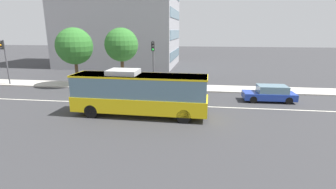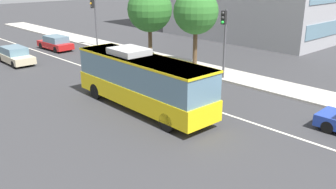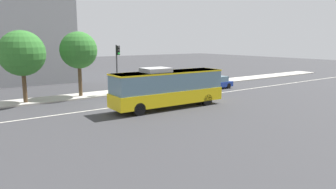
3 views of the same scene
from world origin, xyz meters
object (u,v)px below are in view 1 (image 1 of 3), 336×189
object	(u,v)px
transit_bus	(139,92)
traffic_light_mid_block	(153,57)
street_tree_kerbside_left	(74,46)
sedan_blue	(270,93)
street_tree_kerbside_centre	(121,45)
traffic_light_near_corner	(4,55)

from	to	relation	value
transit_bus	traffic_light_mid_block	distance (m)	8.43
transit_bus	street_tree_kerbside_left	size ratio (longest dim) A/B	1.53
street_tree_kerbside_left	sedan_blue	bearing A→B (deg)	-10.16
transit_bus	traffic_light_mid_block	bearing A→B (deg)	95.23
transit_bus	street_tree_kerbside_left	xyz separation A→B (m)	(-9.46, 8.91, 2.72)
street_tree_kerbside_centre	street_tree_kerbside_left	bearing A→B (deg)	-176.29
transit_bus	street_tree_kerbside_centre	size ratio (longest dim) A/B	1.54
traffic_light_near_corner	traffic_light_mid_block	xyz separation A→B (m)	(17.15, -0.06, 0.00)
sedan_blue	traffic_light_near_corner	size ratio (longest dim) A/B	0.87
transit_bus	traffic_light_near_corner	size ratio (longest dim) A/B	1.94
sedan_blue	street_tree_kerbside_centre	size ratio (longest dim) A/B	0.69
sedan_blue	street_tree_kerbside_centre	xyz separation A→B (m)	(-14.91, 3.96, 3.97)
transit_bus	street_tree_kerbside_left	world-z (taller)	street_tree_kerbside_left
transit_bus	street_tree_kerbside_centre	world-z (taller)	street_tree_kerbside_centre
traffic_light_mid_block	street_tree_kerbside_left	xyz separation A→B (m)	(-8.95, 0.67, 0.97)
traffic_light_mid_block	street_tree_kerbside_left	distance (m)	9.03
transit_bus	sedan_blue	xyz separation A→B (m)	(10.70, 5.29, -1.09)
traffic_light_near_corner	street_tree_kerbside_centre	world-z (taller)	street_tree_kerbside_centre
transit_bus	traffic_light_mid_block	xyz separation A→B (m)	(-0.51, 8.23, 1.75)
transit_bus	street_tree_kerbside_left	bearing A→B (deg)	138.44
street_tree_kerbside_left	street_tree_kerbside_centre	bearing A→B (deg)	3.71
street_tree_kerbside_centre	sedan_blue	bearing A→B (deg)	-14.86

